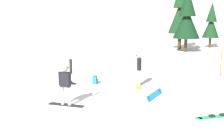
{
  "coord_description": "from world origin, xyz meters",
  "views": [
    {
      "loc": [
        2.02,
        -10.0,
        3.6
      ],
      "look_at": [
        -1.13,
        2.99,
        1.0
      ],
      "focal_mm": 42.9,
      "sensor_mm": 36.0,
      "label": 1
    }
  ],
  "objects": [
    {
      "name": "trail_marker_pole",
      "position": [
        4.74,
        7.56,
        0.92
      ],
      "size": [
        0.06,
        0.06,
        1.83
      ],
      "primitive_type": "cylinder",
      "color": "orange",
      "rests_on": "ground_plane"
    },
    {
      "name": "pine_tree_short",
      "position": [
        2.3,
        22.7,
        4.56
      ],
      "size": [
        2.76,
        2.76,
        8.38
      ],
      "color": "#472D19",
      "rests_on": "ground_plane"
    },
    {
      "name": "backpack_teal",
      "position": [
        -2.32,
        3.87,
        0.21
      ],
      "size": [
        0.28,
        0.34,
        0.47
      ],
      "color": "#1E7A7F",
      "rests_on": "ground_plane"
    },
    {
      "name": "snowboarder_midground",
      "position": [
        0.11,
        3.99,
        0.94
      ],
      "size": [
        0.49,
        1.54,
        1.76
      ],
      "color": "yellow",
      "rests_on": "ground_plane"
    },
    {
      "name": "ground_plane",
      "position": [
        0.0,
        0.0,
        0.0
      ],
      "size": [
        800.0,
        800.0,
        0.0
      ],
      "primitive_type": "plane",
      "color": "silver"
    },
    {
      "name": "snowboarder_foreground",
      "position": [
        -2.38,
        -0.01,
        0.92
      ],
      "size": [
        1.59,
        0.38,
        1.97
      ],
      "color": "black",
      "rests_on": "ground_plane"
    },
    {
      "name": "pine_tree_twin",
      "position": [
        2.94,
        19.94,
        3.63
      ],
      "size": [
        2.83,
        2.83,
        6.65
      ],
      "color": "#472D19",
      "rests_on": "ground_plane"
    },
    {
      "name": "loose_snowboard_far_spare",
      "position": [
        -3.93,
        3.96,
        0.02
      ],
      "size": [
        1.42,
        1.32,
        0.09
      ],
      "color": "black",
      "rests_on": "ground_plane"
    },
    {
      "name": "loose_snowboard_near_right",
      "position": [
        3.6,
        0.08,
        0.02
      ],
      "size": [
        1.71,
        1.1,
        0.09
      ],
      "color": "#19B259",
      "rests_on": "ground_plane"
    },
    {
      "name": "pine_tree_slender",
      "position": [
        6.0,
        25.18,
        3.01
      ],
      "size": [
        2.02,
        2.02,
        5.52
      ],
      "color": "#472D19",
      "rests_on": "ground_plane"
    },
    {
      "name": "loose_snowboard_near_left",
      "position": [
        1.12,
        2.0,
        0.13
      ],
      "size": [
        0.64,
        1.79,
        0.25
      ],
      "color": "#1E8CD8",
      "rests_on": "ground_plane"
    }
  ]
}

